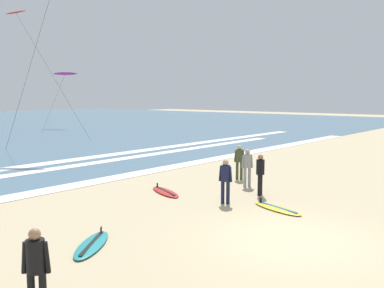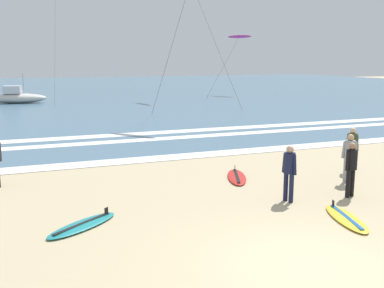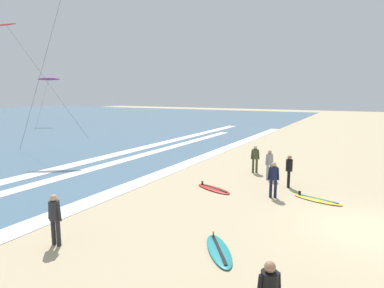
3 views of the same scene
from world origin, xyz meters
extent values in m
plane|color=tan|center=(0.00, 0.00, 0.00)|extent=(160.00, 160.00, 0.00)
cube|color=white|center=(-0.14, 10.28, 0.01)|extent=(59.12, 1.09, 0.01)
cube|color=white|center=(-1.46, 14.65, 0.01)|extent=(48.85, 0.91, 0.01)
cube|color=white|center=(1.07, 16.55, 0.01)|extent=(58.86, 1.08, 0.01)
cylinder|color=black|center=(3.91, 3.34, 0.41)|extent=(0.13, 0.13, 0.82)
cylinder|color=black|center=(3.72, 3.29, 0.41)|extent=(0.13, 0.13, 0.82)
cylinder|color=black|center=(3.81, 3.31, 1.11)|extent=(0.32, 0.32, 0.58)
cylinder|color=black|center=(3.99, 3.36, 1.08)|extent=(0.15, 0.12, 0.56)
cylinder|color=black|center=(3.63, 3.27, 1.08)|extent=(0.15, 0.12, 0.56)
sphere|color=#9E7051|center=(3.81, 3.31, 1.49)|extent=(0.21, 0.21, 0.21)
cylinder|color=#232328|center=(-5.73, 8.32, 0.41)|extent=(0.13, 0.13, 0.82)
cylinder|color=#232328|center=(-5.71, 8.12, 0.41)|extent=(0.13, 0.13, 0.82)
cylinder|color=#232328|center=(-5.72, 8.22, 1.11)|extent=(0.32, 0.32, 0.58)
cylinder|color=#232328|center=(-5.74, 8.40, 1.08)|extent=(0.10, 0.14, 0.56)
cylinder|color=#232328|center=(-5.71, 8.03, 1.08)|extent=(0.10, 0.14, 0.56)
sphere|color=tan|center=(-5.72, 8.22, 1.49)|extent=(0.21, 0.21, 0.21)
cylinder|color=#141938|center=(1.87, 3.68, 0.41)|extent=(0.13, 0.13, 0.82)
cylinder|color=#141938|center=(1.93, 3.49, 0.41)|extent=(0.13, 0.13, 0.82)
cylinder|color=#141938|center=(1.90, 3.59, 1.11)|extent=(0.32, 0.32, 0.58)
cylinder|color=#141938|center=(1.85, 3.77, 1.08)|extent=(0.12, 0.15, 0.56)
cylinder|color=#141938|center=(1.95, 3.41, 1.08)|extent=(0.12, 0.15, 0.56)
sphere|color=tan|center=(1.90, 3.59, 1.49)|extent=(0.21, 0.21, 0.21)
cylinder|color=gray|center=(4.73, 4.61, 0.41)|extent=(0.13, 0.13, 0.82)
cylinder|color=gray|center=(4.88, 4.48, 0.41)|extent=(0.13, 0.13, 0.82)
cylinder|color=gray|center=(4.81, 4.54, 1.11)|extent=(0.32, 0.32, 0.58)
cylinder|color=gray|center=(4.66, 4.66, 1.08)|extent=(0.16, 0.15, 0.56)
cylinder|color=gray|center=(4.95, 4.42, 1.08)|extent=(0.16, 0.15, 0.56)
sphere|color=tan|center=(4.81, 4.54, 1.49)|extent=(0.21, 0.21, 0.21)
cylinder|color=#384223|center=(5.89, 5.56, 0.41)|extent=(0.13, 0.13, 0.82)
cylinder|color=#384223|center=(5.83, 5.75, 0.41)|extent=(0.13, 0.13, 0.82)
cylinder|color=#384223|center=(5.86, 5.65, 1.11)|extent=(0.32, 0.32, 0.58)
cylinder|color=#384223|center=(5.92, 5.47, 1.08)|extent=(0.13, 0.15, 0.56)
cylinder|color=#384223|center=(5.80, 5.83, 1.08)|extent=(0.13, 0.15, 0.56)
sphere|color=#DBB28E|center=(5.86, 5.65, 1.49)|extent=(0.21, 0.21, 0.21)
cylinder|color=black|center=(-6.47, 1.55, 1.11)|extent=(0.32, 0.32, 0.58)
cylinder|color=black|center=(-6.35, 1.41, 1.08)|extent=(0.16, 0.16, 0.56)
sphere|color=#9E7051|center=(-6.47, 1.55, 1.49)|extent=(0.21, 0.21, 0.21)
ellipsoid|color=red|center=(1.71, 6.38, 0.04)|extent=(1.36, 2.17, 0.09)
cube|color=black|center=(1.71, 6.38, 0.09)|extent=(0.77, 1.69, 0.01)
cube|color=black|center=(2.03, 7.14, 0.17)|extent=(0.06, 0.12, 0.16)
ellipsoid|color=yellow|center=(2.41, 1.79, 0.04)|extent=(1.16, 2.18, 0.09)
cube|color=#1959B2|center=(2.41, 1.79, 0.09)|extent=(0.60, 1.74, 0.01)
cube|color=black|center=(2.64, 2.57, 0.17)|extent=(0.05, 0.12, 0.16)
ellipsoid|color=teal|center=(-3.76, 3.71, 0.04)|extent=(2.05, 1.72, 0.09)
cube|color=black|center=(-3.76, 3.71, 0.09)|extent=(1.51, 1.13, 0.01)
cube|color=black|center=(-3.10, 4.19, 0.17)|extent=(0.11, 0.08, 0.16)
ellipsoid|color=#CC2384|center=(19.09, 39.91, 6.52)|extent=(2.14, 3.20, 0.43)
cylinder|color=#333333|center=(16.02, 37.53, 3.26)|extent=(6.18, 4.79, 6.54)
ellipsoid|color=red|center=(11.78, 37.18, 12.33)|extent=(1.21, 3.28, 0.43)
cylinder|color=#333333|center=(11.78, 31.14, 6.16)|extent=(0.03, 12.10, 12.34)
cylinder|color=#333333|center=(6.39, 23.57, 8.06)|extent=(4.30, 2.85, 16.13)
camera|label=1|loc=(-9.96, -4.92, 3.83)|focal=39.04mm
camera|label=2|loc=(-5.08, -6.74, 3.91)|focal=42.18mm
camera|label=3|loc=(-11.82, 0.25, 4.57)|focal=30.01mm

